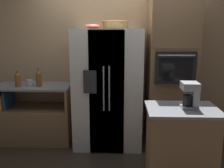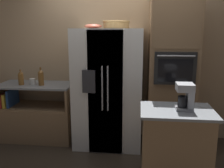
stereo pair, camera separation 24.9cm
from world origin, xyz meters
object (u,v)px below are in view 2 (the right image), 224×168
Objects in this scene: wall_oven at (171,73)px; bottle_tall at (21,78)px; wicker_basket at (116,24)px; mug at (33,81)px; refrigerator at (108,88)px; bottle_short at (41,77)px; fruit_bowl at (93,26)px; coffee_maker at (186,96)px.

bottle_tall is at bearing -178.89° from wall_oven.
bottle_tall is (-1.48, -0.07, -0.81)m from wicker_basket.
bottle_tall is 0.19m from mug.
refrigerator reaches higher than bottle_short.
wicker_basket is 3.14× the size of mug.
wall_oven reaches higher than refrigerator.
bottle_tall is at bearing -179.05° from bottle_short.
wall_oven reaches higher than bottle_tall.
coffee_maker is (1.16, -0.96, -0.72)m from fruit_bowl.
mug is at bearing 153.87° from coffee_maker.
bottle_short is (-1.16, -0.06, -0.79)m from wicker_basket.
bottle_short is 1.00× the size of coffee_maker.
bottle_short is at bearing -179.45° from refrigerator.
refrigerator is at bearing -153.54° from wicker_basket.
wicker_basket reaches higher than bottle_tall.
coffee_maker is at bearing -88.27° from wall_oven.
refrigerator is 7.13× the size of fruit_bowl.
wall_oven is at bearing 91.73° from coffee_maker.
bottle_tall is (-2.29, -0.04, -0.12)m from wall_oven.
wicker_basket is 1.59× the size of fruit_bowl.
wall_oven reaches higher than fruit_bowl.
refrigerator is 0.78× the size of wall_oven.
mug is 0.45× the size of coffee_maker.
refrigerator is at bearing 17.33° from fruit_bowl.
mug is (-0.99, 0.09, -0.84)m from fruit_bowl.
bottle_short reaches higher than mug.
coffee_maker is at bearing -23.54° from bottle_tall.
wicker_basket is at bearing 3.20° from bottle_short.
fruit_bowl reaches higher than bottle_short.
fruit_bowl is 1.98× the size of mug.
fruit_bowl is at bearing -159.38° from wicker_basket.
bottle_tall is at bearing 156.46° from coffee_maker.
wall_oven is at bearing 1.13° from bottle_short.
wicker_basket reaches higher than mug.
refrigerator is 1.37m from bottle_tall.
mug is (0.17, 0.04, -0.06)m from bottle_tall.
bottle_tall is (-1.37, -0.02, 0.13)m from refrigerator.
fruit_bowl is at bearing -162.67° from refrigerator.
fruit_bowl is at bearing -2.42° from bottle_tall.
coffee_maker is (0.95, -1.03, 0.19)m from refrigerator.
fruit_bowl is at bearing -5.39° from mug.
bottle_tall is 0.86× the size of coffee_maker.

